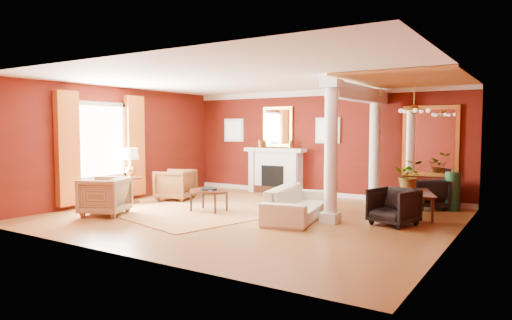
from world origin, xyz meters
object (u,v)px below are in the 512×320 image
Objects in this scene: sofa at (297,197)px; coffee_table at (209,192)px; armchair_leopard at (175,183)px; armchair_stripe at (105,194)px; side_table at (131,167)px; dining_table at (412,197)px.

coffee_table is at bearing 88.69° from sofa.
armchair_stripe is (0.13, -2.35, 0.01)m from armchair_leopard.
coffee_table is at bearing 109.03° from armchair_stripe.
side_table is at bearing -178.19° from coffee_table.
armchair_leopard is at bearing 80.88° from dining_table.
dining_table is (5.71, 1.07, -0.02)m from armchair_leopard.
dining_table is at bearing 97.74° from armchair_stripe.
dining_table is at bearing -62.90° from sofa.
coffee_table is 0.71× the size of side_table.
sofa is 2.05m from coffee_table.
dining_table is (5.58, 3.42, -0.03)m from armchair_stripe.
dining_table reaches higher than coffee_table.
armchair_leopard is 0.64× the size of side_table.
side_table is (-4.42, -0.44, 0.46)m from sofa.
dining_table is at bearing 85.26° from armchair_leopard.
side_table is at bearing -50.08° from armchair_leopard.
armchair_leopard is 2.35m from armchair_stripe.
sofa is 2.47m from dining_table.
armchair_stripe is at bearing -61.90° from side_table.
armchair_stripe reaches higher than sofa.
side_table is (-0.63, -0.91, 0.46)m from armchair_leopard.
sofa is at bearing 108.95° from dining_table.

